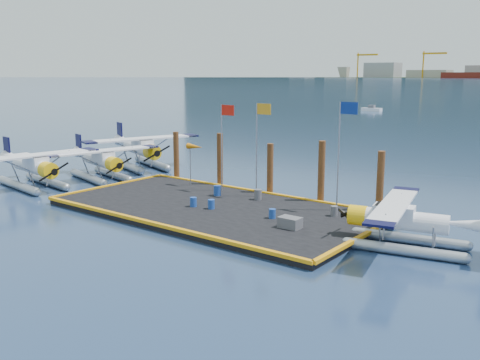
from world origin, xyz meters
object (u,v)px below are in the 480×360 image
object	(u,v)px
flagpole_yellow	(259,136)
piling_0	(176,157)
drum_4	(334,211)
windsock	(195,148)
piling_4	(380,184)
drum_5	(258,195)
drum_3	(193,202)
flagpole_blue	(342,140)
seaplane_b	(102,162)
seaplane_c	(141,151)
seaplane_d	(401,223)
flagpole_red	(224,134)
piling_1	(220,162)
drum_0	(217,191)
piling_2	(270,171)
seaplane_a	(34,168)
drum_1	(211,204)
piling_3	(321,174)
drum_2	(272,214)
crate	(290,223)

from	to	relation	value
flagpole_yellow	piling_0	distance (m)	9.67
piling_0	drum_4	bearing A→B (deg)	-10.49
windsock	piling_4	size ratio (longest dim) A/B	0.78
drum_5	flagpole_yellow	distance (m)	3.86
drum_3	flagpole_blue	bearing A→B (deg)	31.37
piling_4	seaplane_b	bearing A→B (deg)	-171.98
flagpole_yellow	drum_5	bearing A→B (deg)	-57.74
seaplane_c	seaplane_d	size ratio (longest dim) A/B	1.24
flagpole_red	piling_1	xyz separation A→B (m)	(-1.71, 1.60, -2.30)
seaplane_b	drum_0	world-z (taller)	seaplane_b
flagpole_blue	piling_2	size ratio (longest dim) A/B	1.71
piling_1	piling_2	xyz separation A→B (m)	(4.50, 0.00, -0.20)
seaplane_a	drum_1	world-z (taller)	seaplane_a
flagpole_blue	piling_2	distance (m)	6.98
drum_3	flagpole_blue	size ratio (longest dim) A/B	0.09
piling_3	piling_2	bearing A→B (deg)	180.00
drum_3	flagpole_blue	distance (m)	9.79
drum_5	piling_1	size ratio (longest dim) A/B	0.16
drum_2	drum_5	size ratio (longest dim) A/B	0.80
drum_1	flagpole_blue	xyz separation A→B (m)	(6.39, 4.39, 4.00)
seaplane_a	drum_0	bearing A→B (deg)	118.70
windsock	piling_1	size ratio (longest dim) A/B	0.74
crate	flagpole_blue	bearing A→B (deg)	85.28
flagpole_blue	drum_1	bearing A→B (deg)	-145.48
seaplane_d	drum_0	size ratio (longest dim) A/B	12.50
flagpole_blue	windsock	world-z (taller)	flagpole_blue
piling_3	piling_4	size ratio (longest dim) A/B	1.07
seaplane_d	drum_4	distance (m)	5.30
seaplane_b	drum_4	world-z (taller)	seaplane_b
drum_2	flagpole_red	size ratio (longest dim) A/B	0.09
seaplane_d	flagpole_yellow	xyz separation A→B (m)	(-11.09, 3.46, 3.20)
piling_0	seaplane_b	bearing A→B (deg)	-149.40
seaplane_b	crate	distance (m)	20.40
seaplane_c	flagpole_red	distance (m)	13.92
flagpole_blue	piling_2	world-z (taller)	flagpole_blue
drum_2	piling_2	bearing A→B (deg)	125.79
crate	piling_0	xyz separation A→B (m)	(-14.79, 6.49, 1.31)
flagpole_red	piling_0	size ratio (longest dim) A/B	1.50
drum_3	drum_4	size ratio (longest dim) A/B	1.00
drum_5	piling_4	world-z (taller)	piling_4
drum_4	seaplane_d	bearing A→B (deg)	-24.61
drum_3	drum_4	xyz separation A→B (m)	(7.94, 3.38, -0.00)
piling_4	drum_1	bearing A→B (deg)	-143.81
seaplane_c	piling_1	xyz separation A→B (m)	(11.34, -2.39, 0.46)
flagpole_red	piling_3	size ratio (longest dim) A/B	1.40
seaplane_a	drum_4	bearing A→B (deg)	111.19
seaplane_c	drum_2	xyz separation A→B (m)	(19.81, -7.89, -0.97)
piling_2	drum_4	bearing A→B (deg)	-23.82
seaplane_c	drum_3	xyz separation A→B (m)	(14.41, -8.64, -0.95)
drum_4	flagpole_red	distance (m)	10.09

